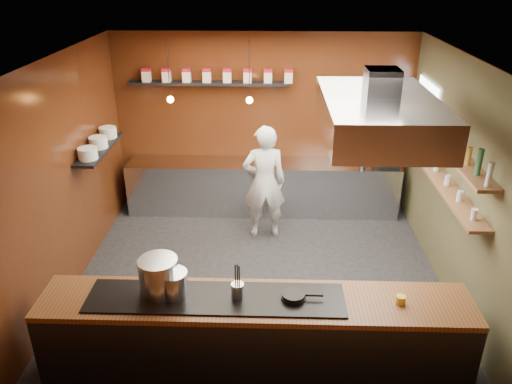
{
  "coord_description": "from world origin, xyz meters",
  "views": [
    {
      "loc": [
        0.14,
        -5.69,
        4.04
      ],
      "look_at": [
        -0.06,
        0.4,
        1.18
      ],
      "focal_mm": 35.0,
      "sensor_mm": 36.0,
      "label": 1
    }
  ],
  "objects_px": {
    "espresso_machine": "(388,153)",
    "chef": "(264,183)",
    "stockpot_small": "(173,284)",
    "extractor_hood": "(379,115)",
    "stockpot_large": "(159,276)"
  },
  "relations": [
    {
      "from": "extractor_hood",
      "to": "chef",
      "type": "distance_m",
      "value": 2.65
    },
    {
      "from": "chef",
      "to": "stockpot_large",
      "type": "bearing_deg",
      "value": 63.39
    },
    {
      "from": "stockpot_large",
      "to": "chef",
      "type": "relative_size",
      "value": 0.22
    },
    {
      "from": "stockpot_large",
      "to": "espresso_machine",
      "type": "bearing_deg",
      "value": 50.82
    },
    {
      "from": "espresso_machine",
      "to": "chef",
      "type": "xyz_separation_m",
      "value": [
        -2.06,
        -0.93,
        -0.17
      ]
    },
    {
      "from": "stockpot_large",
      "to": "chef",
      "type": "bearing_deg",
      "value": 70.39
    },
    {
      "from": "espresso_machine",
      "to": "chef",
      "type": "distance_m",
      "value": 2.27
    },
    {
      "from": "espresso_machine",
      "to": "chef",
      "type": "height_order",
      "value": "chef"
    },
    {
      "from": "stockpot_large",
      "to": "stockpot_small",
      "type": "relative_size",
      "value": 1.37
    },
    {
      "from": "stockpot_large",
      "to": "espresso_machine",
      "type": "distance_m",
      "value": 4.87
    },
    {
      "from": "extractor_hood",
      "to": "chef",
      "type": "bearing_deg",
      "value": 126.42
    },
    {
      "from": "extractor_hood",
      "to": "stockpot_large",
      "type": "height_order",
      "value": "extractor_hood"
    },
    {
      "from": "stockpot_large",
      "to": "stockpot_small",
      "type": "distance_m",
      "value": 0.17
    },
    {
      "from": "stockpot_small",
      "to": "espresso_machine",
      "type": "height_order",
      "value": "espresso_machine"
    },
    {
      "from": "espresso_machine",
      "to": "stockpot_small",
      "type": "bearing_deg",
      "value": -135.4
    }
  ]
}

